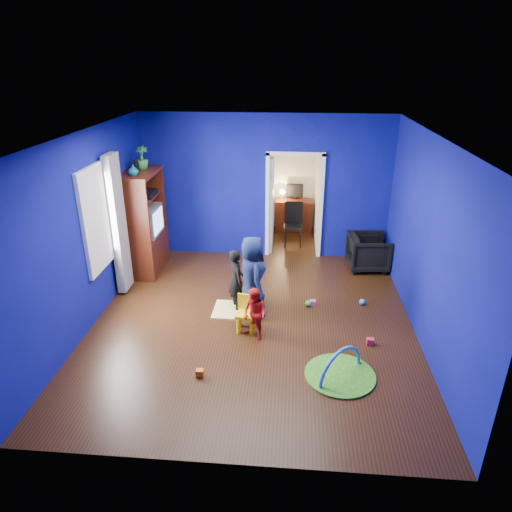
# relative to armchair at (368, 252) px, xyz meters

# --- Properties ---
(floor) EXTENTS (5.00, 5.50, 0.01)m
(floor) POSITION_rel_armchair_xyz_m (-2.08, -2.20, -0.35)
(floor) COLOR black
(floor) RESTS_ON ground
(ceiling) EXTENTS (5.00, 5.50, 0.01)m
(ceiling) POSITION_rel_armchair_xyz_m (-2.08, -2.20, 2.55)
(ceiling) COLOR white
(ceiling) RESTS_ON wall_back
(wall_back) EXTENTS (5.00, 0.02, 2.90)m
(wall_back) POSITION_rel_armchair_xyz_m (-2.08, 0.55, 1.10)
(wall_back) COLOR navy
(wall_back) RESTS_ON floor
(wall_front) EXTENTS (5.00, 0.02, 2.90)m
(wall_front) POSITION_rel_armchair_xyz_m (-2.08, -4.95, 1.10)
(wall_front) COLOR navy
(wall_front) RESTS_ON floor
(wall_left) EXTENTS (0.02, 5.50, 2.90)m
(wall_left) POSITION_rel_armchair_xyz_m (-4.58, -2.20, 1.10)
(wall_left) COLOR navy
(wall_left) RESTS_ON floor
(wall_right) EXTENTS (0.02, 5.50, 2.90)m
(wall_right) POSITION_rel_armchair_xyz_m (0.42, -2.20, 1.10)
(wall_right) COLOR navy
(wall_right) RESTS_ON floor
(alcove) EXTENTS (1.00, 1.75, 2.50)m
(alcove) POSITION_rel_armchair_xyz_m (-1.48, 1.42, 0.90)
(alcove) COLOR silver
(alcove) RESTS_ON floor
(armchair) EXTENTS (0.82, 0.80, 0.69)m
(armchair) POSITION_rel_armchair_xyz_m (0.00, 0.00, 0.00)
(armchair) COLOR black
(armchair) RESTS_ON floor
(child_black) EXTENTS (0.38, 0.45, 1.06)m
(child_black) POSITION_rel_armchair_xyz_m (-2.38, -1.77, 0.18)
(child_black) COLOR black
(child_black) RESTS_ON floor
(child_navy) EXTENTS (0.63, 0.76, 1.34)m
(child_navy) POSITION_rel_armchair_xyz_m (-2.11, -1.91, 0.32)
(child_navy) COLOR #0D1633
(child_navy) RESTS_ON floor
(toddler_red) EXTENTS (0.50, 0.48, 0.81)m
(toddler_red) POSITION_rel_armchair_xyz_m (-2.02, -2.61, 0.06)
(toddler_red) COLOR red
(toddler_red) RESTS_ON floor
(vase) EXTENTS (0.20, 0.20, 0.19)m
(vase) POSITION_rel_armchair_xyz_m (-4.30, -0.71, 1.71)
(vase) COLOR #0B4E5E
(vase) RESTS_ON tv_armoire
(potted_plant) EXTENTS (0.30, 0.30, 0.41)m
(potted_plant) POSITION_rel_armchair_xyz_m (-4.30, -0.19, 1.82)
(potted_plant) COLOR #2F8237
(potted_plant) RESTS_ON tv_armoire
(tv_armoire) EXTENTS (0.58, 1.14, 1.96)m
(tv_armoire) POSITION_rel_armchair_xyz_m (-4.30, -0.41, 0.63)
(tv_armoire) COLOR #410F0A
(tv_armoire) RESTS_ON floor
(crt_tv) EXTENTS (0.46, 0.70, 0.54)m
(crt_tv) POSITION_rel_armchair_xyz_m (-4.26, -0.41, 0.67)
(crt_tv) COLOR silver
(crt_tv) RESTS_ON tv_armoire
(yellow_blanket) EXTENTS (0.76, 0.61, 0.03)m
(yellow_blanket) POSITION_rel_armchair_xyz_m (-2.38, -1.87, -0.33)
(yellow_blanket) COLOR #F2E07A
(yellow_blanket) RESTS_ON floor
(hopper_ball) EXTENTS (0.39, 0.39, 0.39)m
(hopper_ball) POSITION_rel_armchair_xyz_m (-2.16, -1.66, -0.15)
(hopper_ball) COLOR yellow
(hopper_ball) RESTS_ON floor
(kid_chair) EXTENTS (0.32, 0.32, 0.50)m
(kid_chair) POSITION_rel_armchair_xyz_m (-2.17, -2.41, -0.10)
(kid_chair) COLOR yellow
(kid_chair) RESTS_ON floor
(play_mat) EXTENTS (0.93, 0.93, 0.02)m
(play_mat) POSITION_rel_armchair_xyz_m (-0.81, -3.41, -0.33)
(play_mat) COLOR green
(play_mat) RESTS_ON floor
(toy_arch) EXTENTS (0.62, 0.63, 0.83)m
(toy_arch) POSITION_rel_armchair_xyz_m (-0.81, -3.41, -0.33)
(toy_arch) COLOR #3F8CD8
(toy_arch) RESTS_ON floor
(window_left) EXTENTS (0.03, 0.95, 1.55)m
(window_left) POSITION_rel_armchair_xyz_m (-4.57, -1.85, 1.20)
(window_left) COLOR white
(window_left) RESTS_ON wall_left
(curtain) EXTENTS (0.14, 0.42, 2.40)m
(curtain) POSITION_rel_armchair_xyz_m (-4.45, -1.30, 0.90)
(curtain) COLOR slate
(curtain) RESTS_ON floor
(doorway) EXTENTS (1.16, 0.10, 2.10)m
(doorway) POSITION_rel_armchair_xyz_m (-1.48, 0.55, 0.70)
(doorway) COLOR white
(doorway) RESTS_ON floor
(study_desk) EXTENTS (0.88, 0.44, 0.75)m
(study_desk) POSITION_rel_armchair_xyz_m (-1.48, 2.06, 0.03)
(study_desk) COLOR #3D140A
(study_desk) RESTS_ON floor
(desk_monitor) EXTENTS (0.40, 0.05, 0.32)m
(desk_monitor) POSITION_rel_armchair_xyz_m (-1.48, 2.18, 0.60)
(desk_monitor) COLOR black
(desk_monitor) RESTS_ON study_desk
(desk_lamp) EXTENTS (0.14, 0.14, 0.14)m
(desk_lamp) POSITION_rel_armchair_xyz_m (-1.76, 2.12, 0.58)
(desk_lamp) COLOR #FFD88C
(desk_lamp) RESTS_ON study_desk
(folding_chair) EXTENTS (0.40, 0.40, 0.92)m
(folding_chair) POSITION_rel_armchair_xyz_m (-1.48, 1.10, 0.11)
(folding_chair) COLOR black
(folding_chair) RESTS_ON floor
(book_shelf) EXTENTS (0.88, 0.24, 0.04)m
(book_shelf) POSITION_rel_armchair_xyz_m (-1.48, 2.17, 1.67)
(book_shelf) COLOR white
(book_shelf) RESTS_ON study_desk
(toy_0) EXTENTS (0.10, 0.08, 0.10)m
(toy_0) POSITION_rel_armchair_xyz_m (-0.31, -2.66, -0.30)
(toy_0) COLOR red
(toy_0) RESTS_ON floor
(toy_1) EXTENTS (0.11, 0.11, 0.11)m
(toy_1) POSITION_rel_armchair_xyz_m (-0.28, -1.48, -0.29)
(toy_1) COLOR #2490CF
(toy_1) RESTS_ON floor
(toy_2) EXTENTS (0.10, 0.08, 0.10)m
(toy_2) POSITION_rel_armchair_xyz_m (-2.66, -3.58, -0.30)
(toy_2) COLOR #EC5F0C
(toy_2) RESTS_ON floor
(toy_3) EXTENTS (0.11, 0.11, 0.11)m
(toy_3) POSITION_rel_armchair_xyz_m (-1.19, -1.61, -0.29)
(toy_3) COLOR green
(toy_3) RESTS_ON floor
(toy_4) EXTENTS (0.10, 0.08, 0.10)m
(toy_4) POSITION_rel_armchair_xyz_m (-1.12, -1.58, -0.30)
(toy_4) COLOR #CB4C96
(toy_4) RESTS_ON floor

